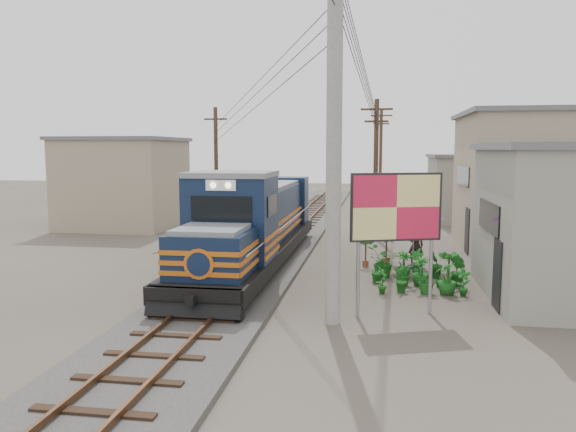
% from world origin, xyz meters
% --- Properties ---
extents(ground, '(120.00, 120.00, 0.00)m').
position_xyz_m(ground, '(0.00, 0.00, 0.00)').
color(ground, '#473F35').
rests_on(ground, ground).
extents(ballast, '(3.60, 70.00, 0.16)m').
position_xyz_m(ballast, '(0.00, 10.00, 0.08)').
color(ballast, '#595651').
rests_on(ballast, ground).
extents(track, '(1.15, 70.00, 0.12)m').
position_xyz_m(track, '(0.00, 10.00, 0.26)').
color(track, '#51331E').
rests_on(track, ground).
extents(locomotive, '(2.71, 14.74, 3.65)m').
position_xyz_m(locomotive, '(0.00, 5.99, 1.62)').
color(locomotive, black).
rests_on(locomotive, ground).
extents(utility_pole_main, '(0.40, 0.40, 10.00)m').
position_xyz_m(utility_pole_main, '(3.50, -0.50, 5.00)').
color(utility_pole_main, '#9E9B93').
rests_on(utility_pole_main, ground).
extents(wooden_pole_mid, '(1.60, 0.24, 7.00)m').
position_xyz_m(wooden_pole_mid, '(4.50, 14.00, 3.68)').
color(wooden_pole_mid, '#4C3826').
rests_on(wooden_pole_mid, ground).
extents(wooden_pole_far, '(1.60, 0.24, 7.50)m').
position_xyz_m(wooden_pole_far, '(4.80, 28.00, 3.93)').
color(wooden_pole_far, '#4C3826').
rests_on(wooden_pole_far, ground).
extents(wooden_pole_left, '(1.60, 0.24, 7.00)m').
position_xyz_m(wooden_pole_left, '(-5.00, 18.00, 3.68)').
color(wooden_pole_left, '#4C3826').
rests_on(wooden_pole_left, ground).
extents(power_lines, '(9.65, 19.00, 3.30)m').
position_xyz_m(power_lines, '(-0.14, 8.49, 7.56)').
color(power_lines, black).
rests_on(power_lines, ground).
extents(shophouse_mid, '(8.40, 7.35, 6.20)m').
position_xyz_m(shophouse_mid, '(12.50, 12.00, 3.11)').
color(shophouse_mid, gray).
rests_on(shophouse_mid, ground).
extents(shophouse_back, '(6.30, 6.30, 4.20)m').
position_xyz_m(shophouse_back, '(11.00, 22.00, 2.11)').
color(shophouse_back, gray).
rests_on(shophouse_back, ground).
extents(shophouse_left, '(6.30, 6.30, 5.20)m').
position_xyz_m(shophouse_left, '(-10.00, 16.00, 2.61)').
color(shophouse_left, gray).
rests_on(shophouse_left, ground).
extents(billboard, '(2.43, 0.92, 3.90)m').
position_xyz_m(billboard, '(5.11, 0.45, 2.89)').
color(billboard, '#99999E').
rests_on(billboard, ground).
extents(market_umbrella, '(2.33, 2.33, 2.50)m').
position_xyz_m(market_umbrella, '(5.99, 6.72, 2.20)').
color(market_umbrella, black).
rests_on(market_umbrella, ground).
extents(vendor, '(0.63, 0.44, 1.63)m').
position_xyz_m(vendor, '(6.11, 7.20, 0.81)').
color(vendor, black).
rests_on(vendor, ground).
extents(plant_nursery, '(3.46, 3.22, 1.12)m').
position_xyz_m(plant_nursery, '(5.81, 4.19, 0.49)').
color(plant_nursery, '#1C621D').
rests_on(plant_nursery, ground).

